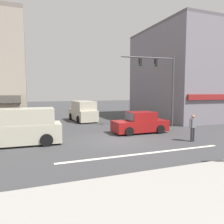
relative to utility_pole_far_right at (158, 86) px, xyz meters
The scene contains 9 objects.
ground_plane 11.58m from the utility_pole_far_right, 135.51° to the right, with size 120.00×120.00×0.00m, color #3D3D3F.
lane_marking_stripe 14.14m from the utility_pole_far_right, 124.97° to the right, with size 9.00×0.24×0.01m, color silver.
building_right_corner 5.34m from the utility_pole_far_right, ahead, with size 11.38×11.17×10.17m.
utility_pole_far_right is the anchor object (origin of this frame).
traffic_light_mast 4.86m from the utility_pole_far_right, 117.80° to the right, with size 4.87×0.61×6.20m.
sedan_crossing_rightbound 8.77m from the utility_pole_far_right, 131.63° to the right, with size 4.11×1.90×1.58m.
van_approaching_near 15.56m from the utility_pole_far_right, 153.01° to the right, with size 4.68×2.20×2.11m.
van_crossing_leftbound 8.58m from the utility_pole_far_right, 166.39° to the left, with size 2.31×4.73×2.11m.
pedestrian_mid_crossing 10.96m from the utility_pole_far_right, 111.06° to the right, with size 0.56×0.28×1.67m.
Camera 1 is at (-5.44, -12.87, 3.08)m, focal length 35.00 mm.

